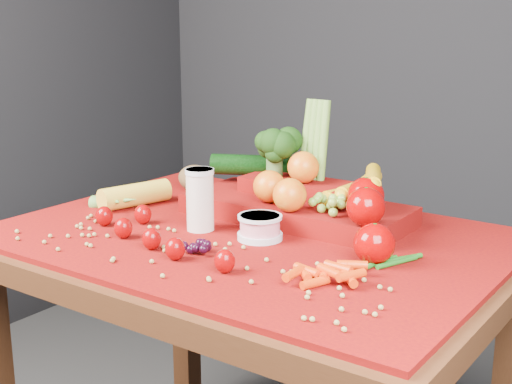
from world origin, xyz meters
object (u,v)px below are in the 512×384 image
Objects in this scene: milk_glass at (200,197)px; produce_mound at (306,195)px; table at (251,280)px; yogurt_bowl at (260,226)px.

milk_glass is 0.25m from produce_mound.
milk_glass is (-0.11, -0.04, 0.18)m from table.
produce_mound reaches higher than yogurt_bowl.
milk_glass is 1.42× the size of yogurt_bowl.
produce_mound reaches higher than table.
produce_mound reaches higher than milk_glass.
milk_glass is 0.15m from yogurt_bowl.
table is 11.55× the size of yogurt_bowl.
yogurt_bowl is at bearing -91.61° from produce_mound.
produce_mound is at bearing 52.42° from milk_glass.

